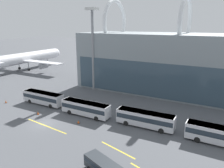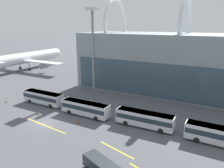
{
  "view_description": "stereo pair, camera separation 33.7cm",
  "coord_description": "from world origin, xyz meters",
  "px_view_note": "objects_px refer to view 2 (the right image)",
  "views": [
    {
      "loc": [
        30.73,
        -28.17,
        19.18
      ],
      "look_at": [
        4.57,
        19.8,
        4.0
      ],
      "focal_mm": 35.0,
      "sensor_mm": 36.0,
      "label": 1
    },
    {
      "loc": [
        31.03,
        -28.0,
        19.18
      ],
      "look_at": [
        4.57,
        19.8,
        4.0
      ],
      "focal_mm": 35.0,
      "sensor_mm": 36.0,
      "label": 2
    }
  ],
  "objects_px": {
    "traffic_cone_0": "(78,122)",
    "traffic_cone_1": "(38,113)",
    "shuttle_bus_3": "(221,135)",
    "traffic_cone_2": "(6,101)",
    "service_van_foreground": "(101,166)",
    "airliner_at_gate_near": "(25,58)",
    "shuttle_bus_0": "(43,97)",
    "shuttle_bus_2": "(145,118)",
    "floodlight_mast": "(93,38)",
    "airliner_at_gate_far": "(166,68)",
    "shuttle_bus_1": "(85,108)"
  },
  "relations": [
    {
      "from": "airliner_at_gate_near",
      "to": "service_van_foreground",
      "type": "distance_m",
      "value": 76.21
    },
    {
      "from": "service_van_foreground",
      "to": "shuttle_bus_1",
      "type": "bearing_deg",
      "value": -28.53
    },
    {
      "from": "shuttle_bus_2",
      "to": "floodlight_mast",
      "type": "relative_size",
      "value": 0.48
    },
    {
      "from": "floodlight_mast",
      "to": "airliner_at_gate_far",
      "type": "bearing_deg",
      "value": 50.51
    },
    {
      "from": "service_van_foreground",
      "to": "traffic_cone_1",
      "type": "xyz_separation_m",
      "value": [
        -22.49,
        9.99,
        -0.85
      ]
    },
    {
      "from": "shuttle_bus_3",
      "to": "floodlight_mast",
      "type": "xyz_separation_m",
      "value": [
        -35.55,
        16.49,
        13.47
      ]
    },
    {
      "from": "airliner_at_gate_near",
      "to": "traffic_cone_0",
      "type": "relative_size",
      "value": 69.47
    },
    {
      "from": "service_van_foreground",
      "to": "shuttle_bus_0",
      "type": "bearing_deg",
      "value": -10.58
    },
    {
      "from": "shuttle_bus_2",
      "to": "traffic_cone_2",
      "type": "relative_size",
      "value": 14.08
    },
    {
      "from": "shuttle_bus_1",
      "to": "floodlight_mast",
      "type": "xyz_separation_m",
      "value": [
        -9.31,
        17.38,
        13.47
      ]
    },
    {
      "from": "airliner_at_gate_near",
      "to": "shuttle_bus_0",
      "type": "distance_m",
      "value": 46.0
    },
    {
      "from": "shuttle_bus_0",
      "to": "shuttle_bus_3",
      "type": "distance_m",
      "value": 39.35
    },
    {
      "from": "traffic_cone_0",
      "to": "shuttle_bus_3",
      "type": "bearing_deg",
      "value": 10.61
    },
    {
      "from": "airliner_at_gate_near",
      "to": "shuttle_bus_3",
      "type": "relative_size",
      "value": 3.65
    },
    {
      "from": "shuttle_bus_2",
      "to": "service_van_foreground",
      "type": "relative_size",
      "value": 1.84
    },
    {
      "from": "airliner_at_gate_far",
      "to": "shuttle_bus_3",
      "type": "xyz_separation_m",
      "value": [
        19.19,
        -36.34,
        -2.9
      ]
    },
    {
      "from": "shuttle_bus_2",
      "to": "shuttle_bus_3",
      "type": "xyz_separation_m",
      "value": [
        13.12,
        -0.15,
        0.0
      ]
    },
    {
      "from": "airliner_at_gate_far",
      "to": "traffic_cone_1",
      "type": "relative_size",
      "value": 49.32
    },
    {
      "from": "shuttle_bus_3",
      "to": "traffic_cone_2",
      "type": "height_order",
      "value": "shuttle_bus_3"
    },
    {
      "from": "shuttle_bus_0",
      "to": "shuttle_bus_3",
      "type": "xyz_separation_m",
      "value": [
        39.35,
        0.21,
        0.0
      ]
    },
    {
      "from": "shuttle_bus_2",
      "to": "traffic_cone_0",
      "type": "xyz_separation_m",
      "value": [
        -12.2,
        -4.89,
        -1.5
      ]
    },
    {
      "from": "shuttle_bus_1",
      "to": "floodlight_mast",
      "type": "relative_size",
      "value": 0.48
    },
    {
      "from": "traffic_cone_1",
      "to": "airliner_at_gate_near",
      "type": "bearing_deg",
      "value": 142.4
    },
    {
      "from": "floodlight_mast",
      "to": "traffic_cone_0",
      "type": "relative_size",
      "value": 39.84
    },
    {
      "from": "shuttle_bus_0",
      "to": "shuttle_bus_2",
      "type": "distance_m",
      "value": 26.24
    },
    {
      "from": "shuttle_bus_3",
      "to": "floodlight_mast",
      "type": "bearing_deg",
      "value": 155.71
    },
    {
      "from": "traffic_cone_0",
      "to": "traffic_cone_2",
      "type": "relative_size",
      "value": 0.74
    },
    {
      "from": "shuttle_bus_1",
      "to": "traffic_cone_2",
      "type": "bearing_deg",
      "value": -171.73
    },
    {
      "from": "airliner_at_gate_near",
      "to": "floodlight_mast",
      "type": "height_order",
      "value": "floodlight_mast"
    },
    {
      "from": "traffic_cone_0",
      "to": "traffic_cone_1",
      "type": "relative_size",
      "value": 0.8
    },
    {
      "from": "shuttle_bus_1",
      "to": "traffic_cone_0",
      "type": "bearing_deg",
      "value": -76.71
    },
    {
      "from": "airliner_at_gate_far",
      "to": "traffic_cone_0",
      "type": "relative_size",
      "value": 61.65
    },
    {
      "from": "shuttle_bus_2",
      "to": "traffic_cone_1",
      "type": "xyz_separation_m",
      "value": [
        -22.57,
        -5.65,
        -1.42
      ]
    },
    {
      "from": "service_van_foreground",
      "to": "floodlight_mast",
      "type": "bearing_deg",
      "value": -35.34
    },
    {
      "from": "shuttle_bus_2",
      "to": "service_van_foreground",
      "type": "bearing_deg",
      "value": -91.85
    },
    {
      "from": "airliner_at_gate_far",
      "to": "floodlight_mast",
      "type": "height_order",
      "value": "floodlight_mast"
    },
    {
      "from": "traffic_cone_1",
      "to": "traffic_cone_2",
      "type": "relative_size",
      "value": 0.92
    },
    {
      "from": "airliner_at_gate_near",
      "to": "airliner_at_gate_far",
      "type": "height_order",
      "value": "airliner_at_gate_far"
    },
    {
      "from": "airliner_at_gate_near",
      "to": "traffic_cone_1",
      "type": "xyz_separation_m",
      "value": [
        41.18,
        -31.71,
        -4.7
      ]
    },
    {
      "from": "airliner_at_gate_near",
      "to": "shuttle_bus_1",
      "type": "bearing_deg",
      "value": -118.32
    },
    {
      "from": "airliner_at_gate_near",
      "to": "service_van_foreground",
      "type": "height_order",
      "value": "airliner_at_gate_near"
    },
    {
      "from": "floodlight_mast",
      "to": "airliner_at_gate_near",
      "type": "bearing_deg",
      "value": 166.76
    },
    {
      "from": "shuttle_bus_0",
      "to": "service_van_foreground",
      "type": "bearing_deg",
      "value": -30.12
    },
    {
      "from": "airliner_at_gate_near",
      "to": "traffic_cone_0",
      "type": "height_order",
      "value": "airliner_at_gate_near"
    },
    {
      "from": "shuttle_bus_3",
      "to": "traffic_cone_0",
      "type": "distance_m",
      "value": 25.8
    },
    {
      "from": "airliner_at_gate_far",
      "to": "shuttle_bus_3",
      "type": "distance_m",
      "value": 41.2
    },
    {
      "from": "shuttle_bus_0",
      "to": "shuttle_bus_3",
      "type": "bearing_deg",
      "value": 0.49
    },
    {
      "from": "airliner_at_gate_near",
      "to": "shuttle_bus_3",
      "type": "height_order",
      "value": "airliner_at_gate_near"
    },
    {
      "from": "airliner_at_gate_far",
      "to": "traffic_cone_2",
      "type": "bearing_deg",
      "value": 130.39
    },
    {
      "from": "airliner_at_gate_near",
      "to": "traffic_cone_2",
      "type": "xyz_separation_m",
      "value": [
        28.58,
        -30.35,
        -4.67
      ]
    }
  ]
}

